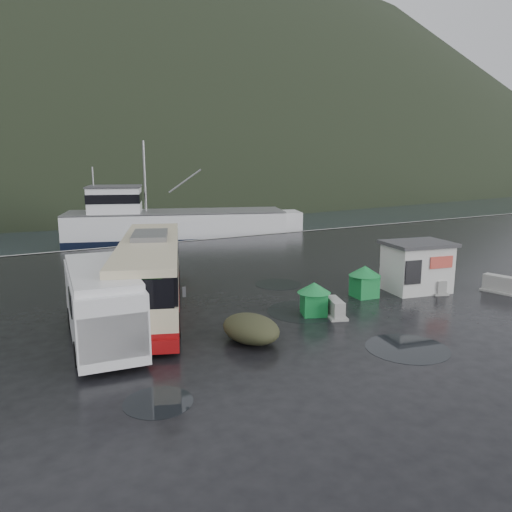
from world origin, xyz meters
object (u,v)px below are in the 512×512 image
coach_bus (152,309)px  jersey_barrier_c (499,292)px  jersey_barrier_a (335,316)px  ticket_kiosk (415,291)px  dome_tent (251,341)px  waste_bin_right (313,315)px  white_van (104,341)px  fishing_trawler (177,230)px  waste_bin_left (364,297)px  jersey_barrier_b (436,292)px

coach_bus → jersey_barrier_c: bearing=0.6°
coach_bus → jersey_barrier_a: size_ratio=7.82×
ticket_kiosk → jersey_barrier_a: (-6.16, -1.38, 0.00)m
dome_tent → ticket_kiosk: (10.71, 2.30, 0.00)m
waste_bin_right → jersey_barrier_c: bearing=-8.0°
waste_bin_right → dome_tent: (-3.86, -1.51, 0.00)m
white_van → jersey_barrier_a: size_ratio=4.48×
waste_bin_right → ticket_kiosk: size_ratio=0.45×
coach_bus → fishing_trawler: (9.32, 22.98, 0.00)m
coach_bus → waste_bin_left: bearing=2.4°
jersey_barrier_a → fishing_trawler: bearing=84.4°
coach_bus → waste_bin_left: coach_bus is taller
waste_bin_left → ticket_kiosk: (3.05, -0.38, 0.00)m
coach_bus → jersey_barrier_c: 17.22m
coach_bus → jersey_barrier_b: bearing=2.7°
waste_bin_left → jersey_barrier_b: size_ratio=1.08×
jersey_barrier_a → jersey_barrier_b: jersey_barrier_a is taller
white_van → jersey_barrier_a: (9.32, -1.69, 0.00)m
ticket_kiosk → jersey_barrier_a: size_ratio=2.15×
jersey_barrier_a → jersey_barrier_b: size_ratio=1.05×
coach_bus → fishing_trawler: 24.80m
jersey_barrier_b → jersey_barrier_c: jersey_barrier_c is taller
jersey_barrier_a → white_van: bearing=169.7°
white_van → fishing_trawler: size_ratio=0.29×
jersey_barrier_c → ticket_kiosk: bearing=147.5°
jersey_barrier_b → waste_bin_left: bearing=163.7°
jersey_barrier_a → dome_tent: bearing=-168.6°
dome_tent → jersey_barrier_b: size_ratio=1.77×
coach_bus → ticket_kiosk: coach_bus is taller
jersey_barrier_a → fishing_trawler: (2.74, 27.77, 0.00)m
white_van → jersey_barrier_c: bearing=-2.2°
jersey_barrier_a → jersey_barrier_c: size_ratio=0.89×
ticket_kiosk → white_van: bearing=-170.6°
waste_bin_left → jersey_barrier_b: bearing=-16.3°
jersey_barrier_c → fishing_trawler: 29.46m
jersey_barrier_a → jersey_barrier_b: (6.84, 0.68, 0.00)m
waste_bin_right → ticket_kiosk: (6.84, 0.79, 0.00)m
waste_bin_right → jersey_barrier_a: waste_bin_right is taller
fishing_trawler → jersey_barrier_a: bearing=-77.0°
waste_bin_left → fishing_trawler: size_ratio=0.07×
waste_bin_right → dome_tent: size_ratio=0.57×
white_van → jersey_barrier_b: size_ratio=4.70×
coach_bus → jersey_barrier_c: size_ratio=6.95×
jersey_barrier_a → fishing_trawler: 27.91m
waste_bin_left → dome_tent: bearing=-160.7°
waste_bin_left → fishing_trawler: fishing_trawler is taller
dome_tent → waste_bin_left: bearing=19.3°
waste_bin_left → jersey_barrier_c: bearing=-21.8°
waste_bin_right → ticket_kiosk: ticket_kiosk is taller
coach_bus → jersey_barrier_a: (6.58, -4.80, 0.00)m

